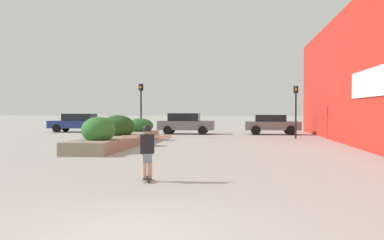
{
  "coord_description": "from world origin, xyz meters",
  "views": [
    {
      "loc": [
        1.56,
        -5.85,
        1.78
      ],
      "look_at": [
        -0.34,
        11.15,
        1.41
      ],
      "focal_mm": 40.0,
      "sensor_mm": 36.0,
      "label": 1
    }
  ],
  "objects": [
    {
      "name": "skateboard",
      "position": [
        -0.76,
        4.68,
        0.07
      ],
      "size": [
        0.38,
        0.66,
        0.09
      ],
      "rotation": [
        0.0,
        0.0,
        0.32
      ],
      "color": "black",
      "rests_on": "ground_plane"
    },
    {
      "name": "car_center_left",
      "position": [
        3.95,
        26.63,
        0.79
      ],
      "size": [
        4.07,
        1.89,
        1.48
      ],
      "rotation": [
        0.0,
        0.0,
        -1.57
      ],
      "color": "slate",
      "rests_on": "ground_plane"
    },
    {
      "name": "planter_box",
      "position": [
        -4.55,
        15.5,
        0.54
      ],
      "size": [
        1.88,
        11.24,
        1.56
      ],
      "color": "gray",
      "rests_on": "ground_plane"
    },
    {
      "name": "traffic_light_left",
      "position": [
        -5.1,
        22.53,
        2.45
      ],
      "size": [
        0.28,
        0.3,
        3.6
      ],
      "color": "black",
      "rests_on": "ground_plane"
    },
    {
      "name": "car_leftmost",
      "position": [
        -11.9,
        28.61,
        0.81
      ],
      "size": [
        4.55,
        2.02,
        1.55
      ],
      "rotation": [
        0.0,
        0.0,
        1.57
      ],
      "color": "navy",
      "rests_on": "ground_plane"
    },
    {
      "name": "building_wall_right",
      "position": [
        7.37,
        13.42,
        3.62
      ],
      "size": [
        0.67,
        37.48,
        7.26
      ],
      "color": "red",
      "rests_on": "ground_plane"
    },
    {
      "name": "traffic_light_right",
      "position": [
        5.12,
        21.98,
        2.3
      ],
      "size": [
        0.28,
        0.3,
        3.37
      ],
      "color": "black",
      "rests_on": "ground_plane"
    },
    {
      "name": "ground_plane",
      "position": [
        0.0,
        0.0,
        0.0
      ],
      "size": [
        300.0,
        300.0,
        0.0
      ],
      "primitive_type": "plane",
      "color": "#A3A099"
    },
    {
      "name": "skateboarder",
      "position": [
        -0.76,
        4.68,
        0.9
      ],
      "size": [
        1.21,
        0.47,
        1.34
      ],
      "rotation": [
        0.0,
        0.0,
        0.32
      ],
      "color": "tan",
      "rests_on": "skateboard"
    },
    {
      "name": "car_center_right",
      "position": [
        -2.57,
        26.72,
        0.83
      ],
      "size": [
        4.23,
        2.05,
        1.6
      ],
      "rotation": [
        0.0,
        0.0,
        -1.57
      ],
      "color": "slate",
      "rests_on": "ground_plane"
    }
  ]
}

